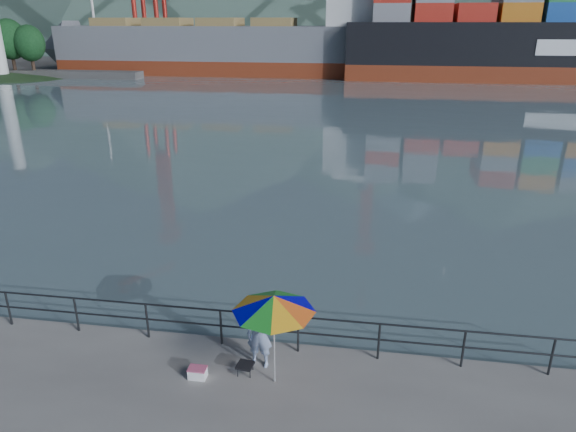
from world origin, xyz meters
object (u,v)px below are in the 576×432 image
object	(u,v)px
fisherman	(260,334)
beach_umbrella	(274,303)
cooler_bag	(198,373)
bulk_carrier	(252,46)

from	to	relation	value
fisherman	beach_umbrella	bearing A→B (deg)	-46.99
beach_umbrella	cooler_bag	size ratio (longest dim) A/B	5.54
beach_umbrella	bulk_carrier	size ratio (longest dim) A/B	0.04
beach_umbrella	fisherman	bearing A→B (deg)	128.27
beach_umbrella	cooler_bag	bearing A→B (deg)	-175.75
cooler_bag	fisherman	bearing A→B (deg)	27.78
fisherman	cooler_bag	xyz separation A→B (m)	(-1.36, -0.72, -0.75)
beach_umbrella	cooler_bag	distance (m)	2.68
fisherman	bulk_carrier	bearing A→B (deg)	107.39
fisherman	bulk_carrier	size ratio (longest dim) A/B	0.03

